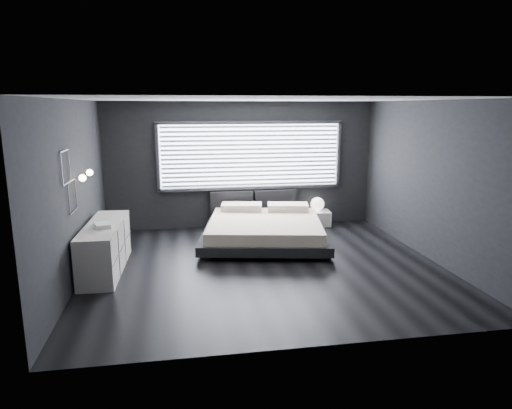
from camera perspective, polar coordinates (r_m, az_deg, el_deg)
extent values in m
plane|color=black|center=(7.93, 1.04, -7.66)|extent=(6.00, 6.00, 0.00)
plane|color=white|center=(7.46, 1.13, 13.01)|extent=(6.00, 6.00, 0.00)
cube|color=black|center=(10.25, -1.80, 4.96)|extent=(6.00, 0.04, 2.80)
cube|color=black|center=(4.96, 7.04, -3.06)|extent=(6.00, 0.04, 2.80)
cube|color=black|center=(7.61, -21.71, 1.53)|extent=(0.04, 5.50, 2.80)
cube|color=black|center=(8.64, 21.05, 2.77)|extent=(0.04, 5.50, 2.80)
cube|color=white|center=(10.24, -0.67, 6.14)|extent=(4.00, 0.02, 1.38)
cube|color=#47474C|center=(10.09, -12.22, 5.77)|extent=(0.06, 0.08, 1.48)
cube|color=#47474C|center=(10.72, 10.25, 6.22)|extent=(0.06, 0.08, 1.48)
cube|color=#47474C|center=(10.16, -0.66, 10.22)|extent=(4.14, 0.08, 0.06)
cube|color=#47474C|center=(10.31, -0.64, 2.08)|extent=(4.14, 0.08, 0.06)
cube|color=silver|center=(10.18, -0.62, 6.10)|extent=(3.94, 0.03, 1.32)
cube|color=black|center=(10.25, -3.07, 0.24)|extent=(0.96, 0.16, 0.52)
cube|color=black|center=(10.41, 2.40, 0.43)|extent=(0.96, 0.16, 0.52)
cylinder|color=silver|center=(7.62, -21.38, 3.09)|extent=(0.10, 0.02, 0.02)
sphere|color=#FFE5B7|center=(7.60, -20.87, 3.12)|extent=(0.11, 0.11, 0.11)
cylinder|color=silver|center=(8.20, -20.57, 3.75)|extent=(0.10, 0.02, 0.02)
sphere|color=#FFE5B7|center=(8.19, -20.09, 3.78)|extent=(0.11, 0.11, 0.11)
cube|color=#47474C|center=(6.98, -22.85, 6.19)|extent=(0.01, 0.46, 0.02)
cube|color=#47474C|center=(7.04, -22.55, 2.48)|extent=(0.01, 0.46, 0.02)
cube|color=#47474C|center=(7.23, -22.30, 4.58)|extent=(0.01, 0.02, 0.46)
cube|color=#47474C|center=(6.79, -23.12, 4.06)|extent=(0.01, 0.02, 0.46)
cube|color=#47474C|center=(7.28, -22.12, 2.73)|extent=(0.01, 0.46, 0.02)
cube|color=#47474C|center=(7.37, -21.83, -0.80)|extent=(0.01, 0.46, 0.02)
cube|color=#47474C|center=(7.54, -21.62, 1.29)|extent=(0.01, 0.02, 0.46)
cube|color=#47474C|center=(7.10, -22.35, 0.60)|extent=(0.01, 0.02, 0.46)
cube|color=black|center=(8.33, -6.22, -6.43)|extent=(0.16, 0.16, 0.09)
cube|color=black|center=(8.33, 8.39, -6.48)|extent=(0.16, 0.16, 0.09)
cube|color=black|center=(10.11, -4.90, -3.02)|extent=(0.16, 0.16, 0.09)
cube|color=black|center=(10.12, 7.05, -3.06)|extent=(0.16, 0.16, 0.09)
cube|color=black|center=(9.12, 1.08, -3.82)|extent=(2.83, 2.74, 0.18)
cube|color=beige|center=(9.07, 1.09, -2.61)|extent=(2.54, 2.54, 0.22)
cube|color=beige|center=(9.87, -1.80, -0.28)|extent=(0.93, 0.62, 0.14)
cube|color=beige|center=(9.88, 3.98, -0.30)|extent=(0.93, 0.62, 0.14)
cube|color=silver|center=(10.61, 7.64, -1.68)|extent=(0.61, 0.52, 0.33)
sphere|color=white|center=(10.57, 7.67, 0.05)|extent=(0.31, 0.31, 0.31)
cube|color=silver|center=(8.02, -18.33, -5.08)|extent=(0.62, 2.01, 0.80)
cube|color=#47474C|center=(7.97, -16.33, -5.05)|extent=(0.07, 1.97, 0.78)
cube|color=white|center=(7.71, -18.72, -2.56)|extent=(0.33, 0.39, 0.04)
cube|color=white|center=(7.68, -18.69, -2.33)|extent=(0.31, 0.36, 0.03)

